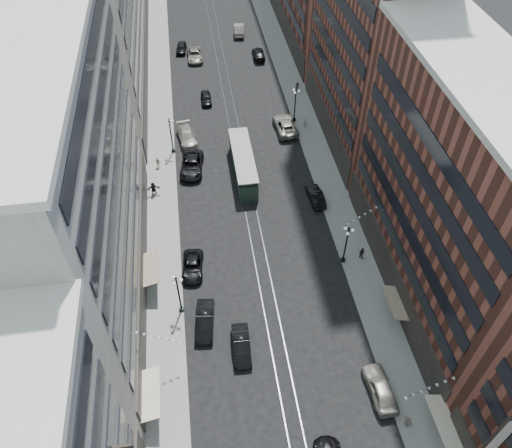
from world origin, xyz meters
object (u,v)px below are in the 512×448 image
lamppost_sw_far (179,293)px  pedestrian_4 (408,422)px  car_2 (192,267)px  lamppost_se_mid (295,104)px  pedestrian_2 (149,278)px  car_extra_2 (205,321)px  car_12 (258,54)px  pedestrian_7 (362,253)px  car_8 (187,136)px  car_9 (181,48)px  car_7 (192,165)px  lamppost_sw_mid (171,134)px  pedestrian_8 (305,122)px  car_14 (239,30)px  pedestrian_9 (297,87)px  pedestrian_5 (154,188)px  car_extra_1 (195,55)px  car_4 (381,388)px  car_11 (285,125)px  car_13 (206,98)px  lamppost_se_far (346,244)px  car_5 (241,346)px  pedestrian_6 (158,162)px  streetcar (243,165)px

lamppost_sw_far → pedestrian_4: lamppost_sw_far is taller
car_2 → lamppost_se_mid: bearing=63.6°
pedestrian_2 → car_extra_2: 8.30m
car_12 → pedestrian_7: pedestrian_7 is taller
lamppost_se_mid → car_8: 16.67m
car_9 → pedestrian_7: 55.48m
car_7 → lamppost_sw_mid: bearing=126.7°
pedestrian_2 → lamppost_sw_far: bearing=-55.1°
pedestrian_8 → car_2: bearing=43.3°
car_14 → car_7: bearing=80.2°
pedestrian_8 → car_extra_2: pedestrian_8 is taller
car_2 → pedestrian_9: bearing=67.2°
pedestrian_5 → pedestrian_8: bearing=21.6°
car_7 → lamppost_se_mid: bearing=37.9°
pedestrian_2 → car_8: size_ratio=0.29×
pedestrian_7 → car_extra_2: size_ratio=0.30×
pedestrian_7 → car_extra_1: size_ratio=0.26×
lamppost_sw_far → pedestrian_9: lamppost_sw_far is taller
lamppost_sw_far → pedestrian_7: (20.59, 4.24, -2.19)m
car_7 → car_extra_1: 30.91m
car_4 → pedestrian_8: size_ratio=3.35×
lamppost_sw_far → car_11: lamppost_sw_far is taller
lamppost_se_mid → car_extra_1: 25.59m
lamppost_sw_mid → car_14: bearing=68.7°
lamppost_sw_mid → car_13: 13.67m
pedestrian_4 → car_2: bearing=18.6°
car_8 → car_extra_2: bearing=-97.2°
car_9 → pedestrian_9: size_ratio=2.73×
car_4 → pedestrian_9: bearing=-95.8°
pedestrian_4 → pedestrian_7: (1.64, 19.23, -0.06)m
lamppost_sw_far → lamppost_se_mid: 36.91m
lamppost_sw_mid → car_4: 42.52m
car_13 → car_extra_2: (-3.29, -41.40, 0.14)m
car_extra_1 → car_extra_2: size_ratio=1.13×
car_13 → pedestrian_8: (14.08, -9.08, 0.23)m
lamppost_se_far → lamppost_sw_far: bearing=-167.7°
lamppost_sw_far → car_9: 56.75m
lamppost_sw_far → car_9: bearing=87.6°
lamppost_se_mid → car_14: size_ratio=1.02×
car_5 → pedestrian_9: pedestrian_9 is taller
pedestrian_4 → lamppost_se_far: bearing=-20.6°
lamppost_sw_far → car_14: 63.63m
car_12 → pedestrian_6: size_ratio=3.26×
pedestrian_8 → car_extra_2: size_ratio=0.30×
streetcar → pedestrian_9: size_ratio=7.54×
lamppost_se_far → pedestrian_7: 3.11m
lamppost_se_far → car_5: size_ratio=1.16×
car_13 → streetcar: bearing=-78.3°
car_9 → car_11: bearing=-54.8°
pedestrian_6 → car_extra_2: bearing=111.6°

